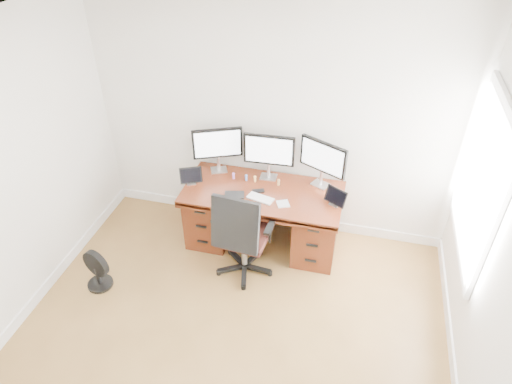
% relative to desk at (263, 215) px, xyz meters
% --- Properties ---
extents(ground, '(4.50, 4.50, 0.00)m').
position_rel_desk_xyz_m(ground, '(0.00, -1.83, -0.40)').
color(ground, brown).
rests_on(ground, ground).
extents(back_wall, '(4.00, 0.10, 2.70)m').
position_rel_desk_xyz_m(back_wall, '(0.00, 0.42, 0.95)').
color(back_wall, white).
rests_on(back_wall, ground).
extents(desk, '(1.70, 0.80, 0.75)m').
position_rel_desk_xyz_m(desk, '(0.00, 0.00, 0.00)').
color(desk, '#522010').
rests_on(desk, ground).
extents(office_chair, '(0.64, 0.63, 1.09)m').
position_rel_desk_xyz_m(office_chair, '(-0.09, -0.53, -0.04)').
color(office_chair, black).
rests_on(office_chair, ground).
extents(floor_fan, '(0.31, 0.26, 0.45)m').
position_rel_desk_xyz_m(floor_fan, '(-1.50, -1.08, -0.19)').
color(floor_fan, black).
rests_on(floor_fan, ground).
extents(monitor_left, '(0.52, 0.26, 0.53)m').
position_rel_desk_xyz_m(monitor_left, '(-0.58, 0.24, 0.68)').
color(monitor_left, silver).
rests_on(monitor_left, desk).
extents(monitor_center, '(0.55, 0.15, 0.53)m').
position_rel_desk_xyz_m(monitor_center, '(0.00, 0.24, 0.68)').
color(monitor_center, silver).
rests_on(monitor_center, desk).
extents(monitor_right, '(0.51, 0.28, 0.53)m').
position_rel_desk_xyz_m(monitor_right, '(0.58, 0.24, 0.68)').
color(monitor_right, silver).
rests_on(monitor_right, desk).
extents(tablet_left, '(0.25, 0.16, 0.19)m').
position_rel_desk_xyz_m(tablet_left, '(-0.79, -0.08, 0.43)').
color(tablet_left, silver).
rests_on(tablet_left, desk).
extents(tablet_right, '(0.24, 0.18, 0.19)m').
position_rel_desk_xyz_m(tablet_right, '(0.77, -0.08, 0.43)').
color(tablet_right, silver).
rests_on(tablet_right, desk).
extents(keyboard, '(0.30, 0.18, 0.01)m').
position_rel_desk_xyz_m(keyboard, '(0.01, -0.17, 0.36)').
color(keyboard, silver).
rests_on(keyboard, desk).
extents(trackpad, '(0.16, 0.16, 0.01)m').
position_rel_desk_xyz_m(trackpad, '(0.25, -0.20, 0.35)').
color(trackpad, '#B7BABF').
rests_on(trackpad, desk).
extents(drawing_tablet, '(0.23, 0.18, 0.01)m').
position_rel_desk_xyz_m(drawing_tablet, '(-0.27, -0.18, 0.35)').
color(drawing_tablet, black).
rests_on(drawing_tablet, desk).
extents(phone, '(0.15, 0.11, 0.01)m').
position_rel_desk_xyz_m(phone, '(-0.05, -0.05, 0.35)').
color(phone, black).
rests_on(phone, desk).
extents(figurine_purple, '(0.03, 0.03, 0.08)m').
position_rel_desk_xyz_m(figurine_purple, '(-0.37, 0.12, 0.39)').
color(figurine_purple, '#B973DB').
rests_on(figurine_purple, desk).
extents(figurine_blue, '(0.03, 0.03, 0.08)m').
position_rel_desk_xyz_m(figurine_blue, '(-0.22, 0.12, 0.39)').
color(figurine_blue, '#5B85E5').
rests_on(figurine_blue, desk).
extents(figurine_orange, '(0.03, 0.03, 0.08)m').
position_rel_desk_xyz_m(figurine_orange, '(-0.13, 0.12, 0.39)').
color(figurine_orange, '#FABD5F').
rests_on(figurine_orange, desk).
extents(figurine_yellow, '(0.03, 0.03, 0.08)m').
position_rel_desk_xyz_m(figurine_yellow, '(0.14, 0.12, 0.39)').
color(figurine_yellow, tan).
rests_on(figurine_yellow, desk).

